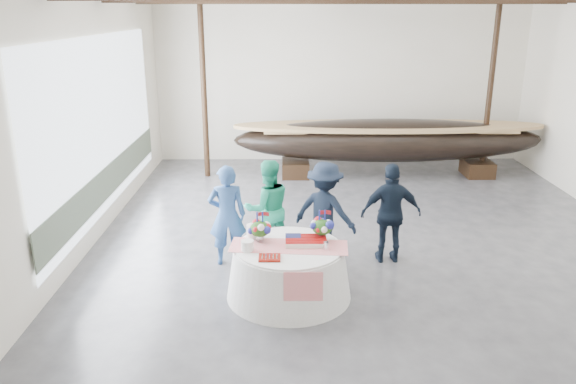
{
  "coord_description": "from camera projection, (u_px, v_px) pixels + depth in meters",
  "views": [
    {
      "loc": [
        -1.57,
        -9.44,
        4.04
      ],
      "look_at": [
        -1.49,
        -0.58,
        1.16
      ],
      "focal_mm": 35.0,
      "sensor_mm": 36.0,
      "label": 1
    }
  ],
  "objects": [
    {
      "name": "wall_front",
      "position": [
        513.0,
        285.0,
        3.84
      ],
      "size": [
        10.0,
        0.02,
        4.5
      ],
      "primitive_type": "cube",
      "color": "silver",
      "rests_on": "ground"
    },
    {
      "name": "longboat_display",
      "position": [
        388.0,
        140.0,
        14.07
      ],
      "size": [
        7.75,
        1.55,
        1.45
      ],
      "color": "black",
      "rests_on": "ground"
    },
    {
      "name": "floor",
      "position": [
        369.0,
        242.0,
        10.24
      ],
      "size": [
        10.0,
        12.0,
        0.01
      ],
      "primitive_type": "cube",
      "color": "#3D3D42",
      "rests_on": "ground"
    },
    {
      "name": "wall_left",
      "position": [
        81.0,
        121.0,
        9.5
      ],
      "size": [
        0.02,
        12.0,
        4.5
      ],
      "primitive_type": "cube",
      "color": "silver",
      "rests_on": "ground"
    },
    {
      "name": "guest_woman_blue",
      "position": [
        227.0,
        215.0,
        9.14
      ],
      "size": [
        0.66,
        0.47,
        1.7
      ],
      "primitive_type": "imported",
      "rotation": [
        0.0,
        0.0,
        3.26
      ],
      "color": "navy",
      "rests_on": "ground"
    },
    {
      "name": "open_bay",
      "position": [
        104.0,
        133.0,
        10.58
      ],
      "size": [
        0.03,
        7.0,
        3.2
      ],
      "color": "silver",
      "rests_on": "ground"
    },
    {
      "name": "guest_man_left",
      "position": [
        325.0,
        211.0,
        9.33
      ],
      "size": [
        1.26,
        1.07,
        1.69
      ],
      "primitive_type": "imported",
      "rotation": [
        0.0,
        0.0,
        2.65
      ],
      "color": "black",
      "rests_on": "ground"
    },
    {
      "name": "banquet_table",
      "position": [
        289.0,
        271.0,
        8.22
      ],
      "size": [
        1.83,
        1.83,
        0.79
      ],
      "color": "silver",
      "rests_on": "ground"
    },
    {
      "name": "guest_man_right",
      "position": [
        391.0,
        213.0,
        9.23
      ],
      "size": [
        1.0,
        0.44,
        1.69
      ],
      "primitive_type": "imported",
      "rotation": [
        0.0,
        0.0,
        3.16
      ],
      "color": "black",
      "rests_on": "ground"
    },
    {
      "name": "guest_woman_teal",
      "position": [
        268.0,
        208.0,
        9.47
      ],
      "size": [
        0.97,
        0.85,
        1.69
      ],
      "primitive_type": "imported",
      "rotation": [
        0.0,
        0.0,
        3.44
      ],
      "color": "#1FA279",
      "rests_on": "ground"
    },
    {
      "name": "tabletop_items",
      "position": [
        289.0,
        233.0,
        8.2
      ],
      "size": [
        1.73,
        0.95,
        0.4
      ],
      "color": "red",
      "rests_on": "banquet_table"
    },
    {
      "name": "wall_back",
      "position": [
        341.0,
        79.0,
        15.25
      ],
      "size": [
        10.0,
        0.02,
        4.5
      ],
      "primitive_type": "cube",
      "color": "silver",
      "rests_on": "ground"
    },
    {
      "name": "pavilion_structure",
      "position": [
        373.0,
        12.0,
        9.72
      ],
      "size": [
        9.8,
        11.76,
        4.5
      ],
      "color": "black",
      "rests_on": "ground"
    }
  ]
}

